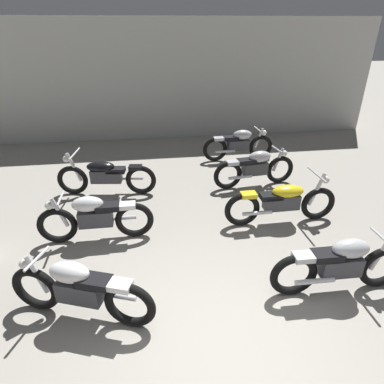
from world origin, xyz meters
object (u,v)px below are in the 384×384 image
(motorcycle_right_row_0, at_px, (341,264))
(motorcycle_right_row_3, at_px, (239,144))
(motorcycle_left_row_0, at_px, (79,289))
(motorcycle_right_row_1, at_px, (282,201))
(motorcycle_right_row_2, at_px, (255,167))
(motorcycle_left_row_2, at_px, (106,175))
(motorcycle_left_row_1, at_px, (95,217))

(motorcycle_right_row_0, bearing_deg, motorcycle_right_row_3, 90.51)
(motorcycle_left_row_0, xyz_separation_m, motorcycle_right_row_1, (3.38, 1.83, -0.01))
(motorcycle_right_row_3, bearing_deg, motorcycle_right_row_1, -91.03)
(motorcycle_right_row_0, height_order, motorcycle_right_row_2, same)
(motorcycle_left_row_2, bearing_deg, motorcycle_right_row_2, -1.06)
(motorcycle_right_row_1, bearing_deg, motorcycle_left_row_0, -151.60)
(motorcycle_left_row_0, distance_m, motorcycle_right_row_2, 4.82)
(motorcycle_left_row_0, xyz_separation_m, motorcycle_right_row_0, (3.49, -0.02, 0.00))
(motorcycle_right_row_3, bearing_deg, motorcycle_right_row_2, -92.18)
(motorcycle_left_row_1, xyz_separation_m, motorcycle_right_row_0, (3.50, -1.76, 0.00))
(motorcycle_left_row_0, relative_size, motorcycle_right_row_1, 0.87)
(motorcycle_left_row_1, distance_m, motorcycle_left_row_2, 1.75)
(motorcycle_left_row_0, distance_m, motorcycle_right_row_3, 6.14)
(motorcycle_right_row_1, xyz_separation_m, motorcycle_right_row_3, (0.06, 3.26, 0.01))
(motorcycle_right_row_0, bearing_deg, motorcycle_left_row_2, 134.68)
(motorcycle_right_row_2, distance_m, motorcycle_right_row_3, 1.66)
(motorcycle_left_row_0, height_order, motorcycle_right_row_1, motorcycle_right_row_1)
(motorcycle_right_row_0, height_order, motorcycle_right_row_1, motorcycle_right_row_1)
(motorcycle_right_row_0, bearing_deg, motorcycle_left_row_0, 179.75)
(motorcycle_left_row_2, bearing_deg, motorcycle_right_row_1, -26.33)
(motorcycle_right_row_0, distance_m, motorcycle_right_row_1, 1.85)
(motorcycle_right_row_3, bearing_deg, motorcycle_left_row_0, -124.05)
(motorcycle_right_row_2, xyz_separation_m, motorcycle_right_row_3, (0.06, 1.66, 0.00))
(motorcycle_right_row_3, bearing_deg, motorcycle_left_row_1, -135.85)
(motorcycle_left_row_2, bearing_deg, motorcycle_right_row_0, -45.32)
(motorcycle_right_row_2, relative_size, motorcycle_right_row_3, 1.00)
(motorcycle_left_row_2, relative_size, motorcycle_right_row_3, 1.10)
(motorcycle_left_row_0, relative_size, motorcycle_left_row_1, 0.96)
(motorcycle_left_row_2, distance_m, motorcycle_right_row_0, 4.94)
(motorcycle_left_row_1, distance_m, motorcycle_right_row_1, 3.39)
(motorcycle_right_row_0, relative_size, motorcycle_right_row_2, 1.00)
(motorcycle_left_row_1, height_order, motorcycle_right_row_3, same)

